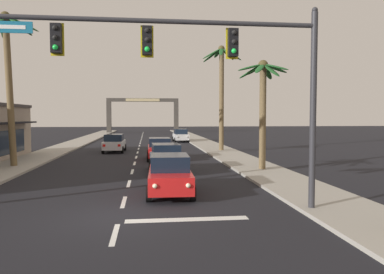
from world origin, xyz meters
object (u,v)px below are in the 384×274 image
(sedan_lead_at_stop_bar, at_px, (170,174))
(palm_left_second, at_px, (8,62))
(palm_right_second, at_px, (263,94))
(town_gateway_arch, at_px, (143,111))
(palm_right_third, at_px, (221,83))
(traffic_signal_mast, at_px, (202,60))
(sedan_third_in_queue, at_px, (166,158))
(sedan_fifth_in_queue, at_px, (160,149))
(sedan_oncoming_far, at_px, (114,143))
(sedan_parked_nearest_kerb, at_px, (181,135))

(sedan_lead_at_stop_bar, relative_size, palm_left_second, 0.45)
(palm_right_second, height_order, town_gateway_arch, town_gateway_arch)
(palm_right_third, bearing_deg, palm_right_second, -90.00)
(sedan_lead_at_stop_bar, xyz_separation_m, palm_left_second, (-9.83, 9.41, 5.98))
(traffic_signal_mast, xyz_separation_m, sedan_third_in_queue, (-0.71, 10.01, -4.37))
(town_gateway_arch, bearing_deg, sedan_fifth_in_queue, -87.77)
(sedan_third_in_queue, height_order, town_gateway_arch, town_gateway_arch)
(sedan_lead_at_stop_bar, distance_m, town_gateway_arch, 60.63)
(sedan_fifth_in_queue, bearing_deg, sedan_oncoming_far, 120.93)
(sedan_third_in_queue, xyz_separation_m, sedan_fifth_in_queue, (-0.18, 6.44, 0.00))
(sedan_oncoming_far, bearing_deg, palm_right_second, -53.23)
(sedan_oncoming_far, distance_m, town_gateway_arch, 41.12)
(sedan_oncoming_far, height_order, palm_left_second, palm_left_second)
(sedan_lead_at_stop_bar, height_order, sedan_parked_nearest_kerb, same)
(traffic_signal_mast, relative_size, sedan_lead_at_stop_bar, 2.57)
(sedan_lead_at_stop_bar, distance_m, sedan_parked_nearest_kerb, 33.08)
(palm_left_second, distance_m, palm_right_third, 18.49)
(palm_left_second, bearing_deg, sedan_oncoming_far, 60.44)
(sedan_third_in_queue, bearing_deg, town_gateway_arch, 92.15)
(traffic_signal_mast, distance_m, town_gateway_arch, 64.13)
(sedan_lead_at_stop_bar, xyz_separation_m, sedan_parked_nearest_kerb, (3.38, 32.91, 0.00))
(palm_left_second, relative_size, palm_right_second, 1.49)
(traffic_signal_mast, relative_size, sedan_third_in_queue, 2.56)
(sedan_oncoming_far, bearing_deg, palm_left_second, -119.56)
(sedan_fifth_in_queue, height_order, palm_right_third, palm_right_third)
(traffic_signal_mast, xyz_separation_m, sedan_oncoming_far, (-4.91, 23.16, -4.37))
(traffic_signal_mast, relative_size, sedan_parked_nearest_kerb, 2.57)
(sedan_oncoming_far, relative_size, palm_left_second, 0.45)
(sedan_third_in_queue, distance_m, sedan_fifth_in_queue, 6.44)
(sedan_lead_at_stop_bar, relative_size, sedan_third_in_queue, 1.00)
(sedan_fifth_in_queue, height_order, sedan_oncoming_far, same)
(sedan_parked_nearest_kerb, relative_size, town_gateway_arch, 0.31)
(traffic_signal_mast, bearing_deg, palm_right_second, 61.94)
(sedan_fifth_in_queue, bearing_deg, palm_right_third, 45.01)
(palm_right_third, relative_size, town_gateway_arch, 0.69)
(sedan_third_in_queue, distance_m, town_gateway_arch, 54.22)
(sedan_lead_at_stop_bar, bearing_deg, sedan_third_in_queue, 88.62)
(town_gateway_arch, bearing_deg, sedan_parked_nearest_kerb, -79.22)
(traffic_signal_mast, xyz_separation_m, sedan_parked_nearest_kerb, (2.52, 36.48, -4.37))
(sedan_fifth_in_queue, xyz_separation_m, palm_left_second, (-9.80, -3.46, 5.98))
(traffic_signal_mast, height_order, sedan_fifth_in_queue, traffic_signal_mast)
(sedan_third_in_queue, height_order, sedan_oncoming_far, same)
(sedan_fifth_in_queue, xyz_separation_m, palm_right_third, (6.05, 6.05, 5.67))
(palm_right_second, bearing_deg, town_gateway_arch, 98.27)
(traffic_signal_mast, height_order, palm_right_second, traffic_signal_mast)
(traffic_signal_mast, bearing_deg, sedan_third_in_queue, 94.03)
(traffic_signal_mast, distance_m, sedan_fifth_in_queue, 17.04)
(sedan_parked_nearest_kerb, xyz_separation_m, palm_right_second, (2.65, -26.79, 3.87))
(traffic_signal_mast, distance_m, sedan_parked_nearest_kerb, 36.82)
(sedan_fifth_in_queue, distance_m, sedan_oncoming_far, 7.83)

